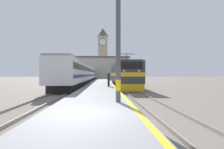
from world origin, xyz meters
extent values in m
plane|color=#70665B|center=(0.00, 30.00, 0.00)|extent=(200.00, 200.00, 0.00)
cube|color=gray|center=(0.00, 25.00, 0.22)|extent=(3.98, 140.00, 0.43)
cube|color=yellow|center=(1.84, 25.00, 0.43)|extent=(0.20, 140.00, 0.00)
cube|color=#70665B|center=(3.44, 25.00, 0.01)|extent=(2.83, 140.00, 0.02)
cube|color=gray|center=(2.72, 25.00, 0.09)|extent=(0.07, 140.00, 0.14)
cube|color=gray|center=(4.16, 25.00, 0.09)|extent=(0.07, 140.00, 0.14)
cube|color=#70665B|center=(-3.73, 25.00, 0.01)|extent=(2.83, 140.00, 0.02)
cube|color=gray|center=(-4.44, 25.00, 0.09)|extent=(0.07, 140.00, 0.14)
cube|color=gray|center=(-3.01, 25.00, 0.09)|extent=(0.07, 140.00, 0.14)
cube|color=black|center=(3.44, 19.52, 0.45)|extent=(2.46, 14.99, 0.90)
cube|color=#333338|center=(3.44, 19.52, 2.15)|extent=(2.90, 16.29, 2.51)
cube|color=gold|center=(3.44, 19.52, 1.90)|extent=(2.92, 16.31, 0.44)
cube|color=gold|center=(3.44, 11.52, 0.50)|extent=(2.75, 0.30, 0.81)
cube|color=black|center=(3.44, 11.43, 2.86)|extent=(2.32, 0.12, 0.80)
sphere|color=white|center=(2.64, 11.39, 2.28)|extent=(0.20, 0.20, 0.20)
sphere|color=white|center=(4.24, 11.39, 2.28)|extent=(0.20, 0.20, 0.20)
cube|color=#4C4C51|center=(3.44, 19.52, 3.47)|extent=(2.61, 15.47, 0.12)
cylinder|color=#333333|center=(3.44, 15.09, 4.03)|extent=(0.06, 0.63, 1.03)
cylinder|color=#333333|center=(3.44, 15.79, 4.03)|extent=(0.06, 0.63, 1.03)
cube|color=#262626|center=(3.44, 15.44, 4.53)|extent=(2.03, 0.08, 0.06)
cube|color=black|center=(-3.73, 34.56, 0.45)|extent=(2.47, 49.26, 0.90)
cube|color=silver|center=(-3.73, 34.56, 2.24)|extent=(2.90, 51.31, 2.69)
cube|color=black|center=(-3.73, 34.56, 2.78)|extent=(2.92, 50.29, 0.64)
cube|color=navy|center=(-3.73, 34.56, 1.71)|extent=(2.92, 50.29, 0.36)
cube|color=gray|center=(-3.73, 34.56, 3.69)|extent=(2.67, 51.31, 0.20)
cylinder|color=#4C4C51|center=(1.29, 2.62, 4.29)|extent=(0.26, 0.26, 7.73)
cylinder|color=yellow|center=(1.29, 2.62, 1.33)|extent=(0.28, 0.28, 0.60)
cylinder|color=#23232D|center=(1.12, 14.38, 0.87)|extent=(0.26, 0.26, 0.88)
cylinder|color=#234C33|center=(1.12, 14.38, 1.68)|extent=(0.34, 0.34, 0.73)
sphere|color=tan|center=(1.12, 14.38, 2.17)|extent=(0.24, 0.24, 0.24)
cube|color=tan|center=(0.15, 71.03, 9.40)|extent=(4.07, 4.07, 18.79)
cylinder|color=black|center=(0.15, 68.97, 15.94)|extent=(3.15, 0.06, 3.15)
cylinder|color=white|center=(0.15, 68.94, 15.94)|extent=(2.85, 0.10, 2.85)
cone|color=#47514C|center=(0.15, 71.03, 20.63)|extent=(5.09, 5.09, 3.67)
cube|color=#B7B2A3|center=(0.08, 61.78, 4.04)|extent=(19.78, 8.98, 8.08)
cube|color=#564C47|center=(0.08, 61.78, 8.33)|extent=(20.38, 9.58, 0.50)
camera|label=1|loc=(0.51, -6.74, 1.93)|focal=28.00mm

